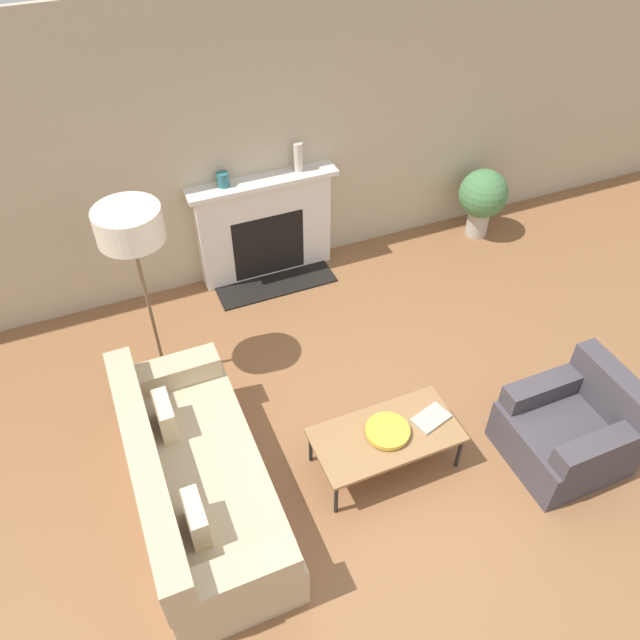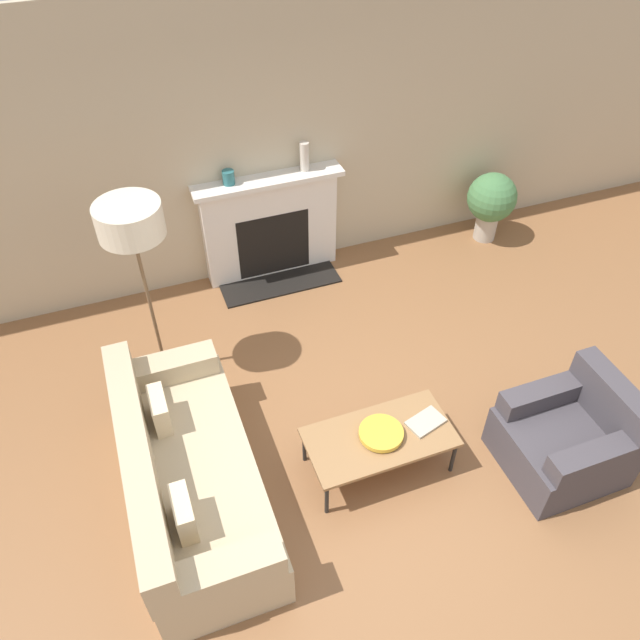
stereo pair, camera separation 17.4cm
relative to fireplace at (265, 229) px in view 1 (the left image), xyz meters
The scene contains 12 objects.
ground_plane 2.88m from the fireplace, 90.68° to the right, with size 18.00×18.00×0.00m, color brown.
wall_back 0.90m from the fireplace, 103.09° to the left, with size 18.00×0.06×2.90m.
fireplace is the anchor object (origin of this frame).
couch 2.92m from the fireplace, 119.64° to the right, with size 0.89×2.05×0.84m.
armchair_near 3.53m from the fireplace, 65.85° to the right, with size 0.88×0.81×0.80m.
coffee_table 2.74m from the fireplace, 89.40° to the right, with size 1.14×0.58×0.38m.
bowl 2.74m from the fireplace, 89.25° to the right, with size 0.35×0.35×0.05m.
book 2.78m from the fireplace, 81.39° to the right, with size 0.33×0.26×0.02m.
floor_lamp 2.02m from the fireplace, 142.12° to the right, with size 0.52×0.52×1.78m.
mantel_vase_left 0.77m from the fireplace, behind, with size 0.12×0.12×0.14m.
mantel_vase_center_left 0.84m from the fireplace, ahead, with size 0.09×0.09×0.30m.
potted_plant 2.53m from the fireplace, ahead, with size 0.55×0.55×0.82m.
Camera 1 is at (-1.55, -2.42, 4.29)m, focal length 35.00 mm.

